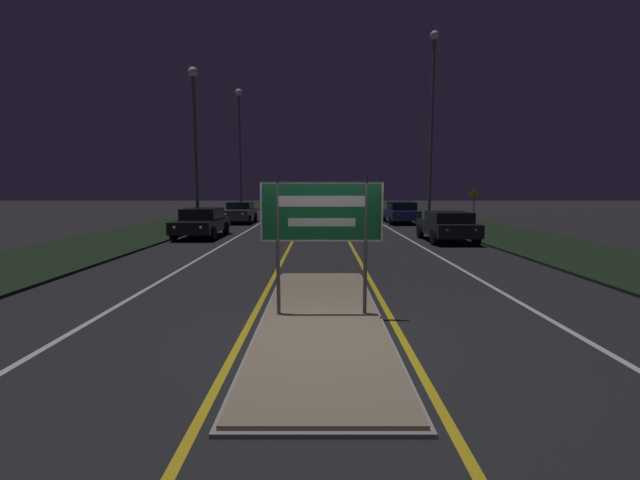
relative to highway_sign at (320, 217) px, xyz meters
The scene contains 21 objects.
ground_plane 2.12m from the highway_sign, 90.00° to the right, with size 160.00×160.00×0.00m, color #232326.
median_island 1.84m from the highway_sign, 90.00° to the left, with size 2.20×7.70×0.10m.
verge_left 21.35m from the highway_sign, 116.53° to the left, with size 5.00×100.00×0.08m.
verge_right 21.35m from the highway_sign, 63.47° to the left, with size 5.00×100.00×0.08m.
centre_line_yellow_left 24.13m from the highway_sign, 93.08° to the left, with size 0.12×70.00×0.01m.
centre_line_yellow_right 24.13m from the highway_sign, 86.92° to the left, with size 0.12×70.00×0.01m.
lane_line_white_left 24.46m from the highway_sign, 99.92° to the left, with size 0.12×70.00×0.01m.
lane_line_white_right 24.46m from the highway_sign, 80.08° to the left, with size 0.12×70.00×0.01m.
edge_line_white_left 25.15m from the highway_sign, 106.68° to the left, with size 0.10×70.00×0.01m.
edge_line_white_right 25.15m from the highway_sign, 73.32° to the left, with size 0.10×70.00×0.01m.
highway_sign is the anchor object (origin of this frame).
streetlight_left_near 16.81m from the highway_sign, 113.51° to the left, with size 0.50×0.50×8.60m.
streetlight_left_far 29.11m from the highway_sign, 103.29° to the left, with size 0.56×0.56×10.40m.
streetlight_right_near 19.30m from the highway_sign, 69.91° to the left, with size 0.49×0.49×11.23m.
car_receding_0 13.02m from the highway_sign, 63.69° to the left, with size 2.02×4.16×1.37m.
car_receding_1 22.60m from the highway_sign, 75.73° to the left, with size 2.02×4.64×1.49m.
car_receding_2 29.34m from the highway_sign, 85.32° to the left, with size 1.97×4.44×1.40m.
car_receding_3 42.78m from the highway_sign, 86.62° to the left, with size 1.88×4.43×1.48m.
car_approaching_0 14.73m from the highway_sign, 113.72° to the left, with size 2.04×4.49×1.42m.
car_approaching_1 22.93m from the highway_sign, 104.20° to the left, with size 1.93×4.25×1.45m.
warning_sign 19.44m from the highway_sign, 62.59° to the left, with size 0.60×0.06×2.31m.
Camera 1 is at (-0.03, -6.72, 2.40)m, focal length 24.00 mm.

